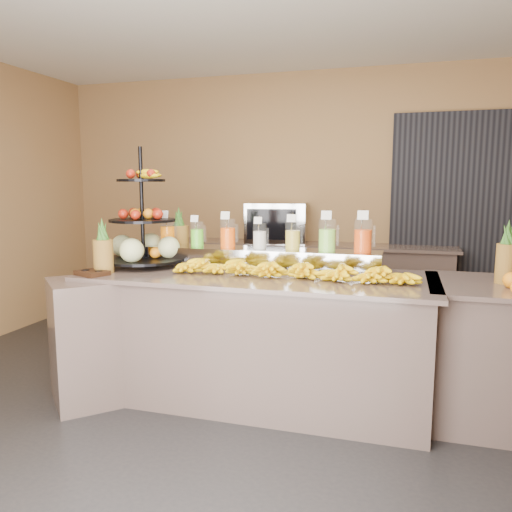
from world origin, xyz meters
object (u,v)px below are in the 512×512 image
at_px(fruit_stand, 148,236).
at_px(oven_warmer, 277,223).
at_px(pitcher_tray, 260,258).
at_px(condiment_caddy, 92,273).
at_px(banana_heap, 289,267).

distance_m(fruit_stand, oven_warmer, 1.93).
bearing_deg(fruit_stand, pitcher_tray, -6.66).
bearing_deg(oven_warmer, condiment_caddy, -115.61).
relative_size(pitcher_tray, fruit_stand, 1.99).
relative_size(banana_heap, fruit_stand, 1.93).
relative_size(pitcher_tray, oven_warmer, 2.83).
height_order(banana_heap, condiment_caddy, banana_heap).
height_order(pitcher_tray, condiment_caddy, pitcher_tray).
height_order(condiment_caddy, oven_warmer, oven_warmer).
height_order(pitcher_tray, oven_warmer, oven_warmer).
bearing_deg(oven_warmer, pitcher_tray, -87.62).
bearing_deg(banana_heap, fruit_stand, 173.38).
xyz_separation_m(banana_heap, fruit_stand, (-1.17, 0.14, 0.17)).
distance_m(pitcher_tray, banana_heap, 0.43).
relative_size(pitcher_tray, banana_heap, 1.03).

